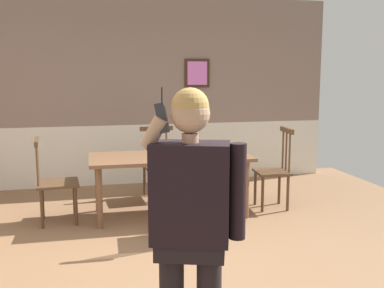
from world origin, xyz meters
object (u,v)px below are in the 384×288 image
chair_by_doorway (184,195)px  chair_at_table_head (275,170)px  person_figure (191,215)px  chair_opposite_corner (54,182)px  chair_near_window (160,163)px  dining_table (170,162)px

chair_by_doorway → chair_at_table_head: chair_at_table_head is taller
chair_at_table_head → person_figure: 3.44m
chair_opposite_corner → person_figure: size_ratio=0.60×
chair_near_window → chair_by_doorway: chair_near_window is taller
dining_table → chair_opposite_corner: 1.34m
person_figure → chair_at_table_head: bearing=-102.4°
chair_near_window → chair_opposite_corner: chair_opposite_corner is taller
dining_table → chair_near_window: bearing=89.5°
chair_by_doorway → chair_near_window: bearing=91.7°
chair_at_table_head → chair_opposite_corner: (-2.67, 0.03, -0.01)m
dining_table → chair_by_doorway: (-0.01, -0.82, -0.19)m
chair_near_window → chair_opposite_corner: (-1.34, -0.80, 0.00)m
dining_table → chair_at_table_head: 1.34m
chair_near_window → person_figure: 3.81m
dining_table → chair_at_table_head: bearing=-0.8°
chair_opposite_corner → chair_at_table_head: bearing=85.7°
chair_opposite_corner → person_figure: 3.12m
person_figure → chair_by_doorway: bearing=-82.5°
chair_near_window → chair_at_table_head: size_ratio=0.94×
chair_at_table_head → chair_by_doorway: bearing=125.8°
chair_by_doorway → chair_opposite_corner: bearing=150.2°
chair_opposite_corner → chair_near_window: bearing=117.3°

